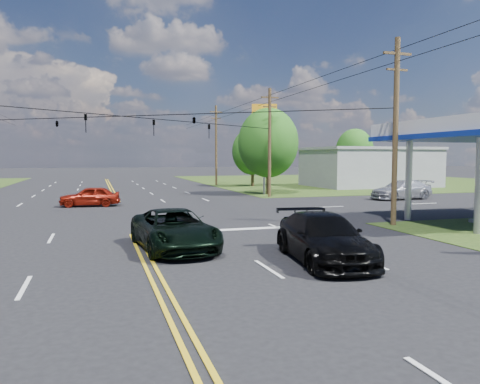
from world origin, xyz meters
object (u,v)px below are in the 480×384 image
object	(u,v)px
retail_ne	(369,168)
tree_right_a	(268,143)
pole_right_far	(216,144)
suv_black	(324,238)
tree_far_r	(355,150)
pickup_dkgreen	(174,230)
pole_ne	(270,141)
pole_se	(395,129)
tree_right_b	(253,151)

from	to	relation	value
retail_ne	tree_right_a	world-z (taller)	tree_right_a
pole_right_far	tree_right_a	xyz separation A→B (m)	(1.00, -16.00, -0.30)
pole_right_far	tree_right_a	world-z (taller)	pole_right_far
retail_ne	tree_right_a	bearing A→B (deg)	-153.43
suv_black	tree_far_r	bearing A→B (deg)	65.19
pickup_dkgreen	suv_black	distance (m)	5.67
pickup_dkgreen	suv_black	size ratio (longest dim) A/B	1.00
pole_ne	pole_right_far	bearing A→B (deg)	90.00
retail_ne	pole_ne	bearing A→B (deg)	-147.09
pickup_dkgreen	pole_right_far	bearing A→B (deg)	68.63
suv_black	pole_se	bearing A→B (deg)	48.47
pole_se	tree_far_r	distance (m)	44.30
retail_ne	tree_far_r	world-z (taller)	tree_far_r
tree_far_r	suv_black	bearing A→B (deg)	-121.92
suv_black	pickup_dkgreen	bearing A→B (deg)	149.60
retail_ne	tree_right_b	bearing A→B (deg)	163.50
pole_right_far	suv_black	world-z (taller)	pole_right_far
tree_right_a	pole_ne	bearing A→B (deg)	-108.43
tree_right_a	tree_right_b	world-z (taller)	tree_right_a
retail_ne	tree_right_b	size ratio (longest dim) A/B	1.98
pole_ne	pickup_dkgreen	bearing A→B (deg)	-119.36
pole_right_far	tree_right_a	size ratio (longest dim) A/B	1.22
tree_right_a	tree_right_b	bearing A→B (deg)	78.23
pole_ne	pole_se	bearing A→B (deg)	-90.00
pole_se	retail_ne	bearing A→B (deg)	59.62
tree_right_b	suv_black	size ratio (longest dim) A/B	1.29
pickup_dkgreen	retail_ne	bearing A→B (deg)	43.07
retail_ne	pole_ne	size ratio (longest dim) A/B	1.47
pole_right_far	tree_right_b	world-z (taller)	pole_right_far
tree_right_b	suv_black	distance (m)	41.03
tree_right_b	pole_ne	bearing A→B (deg)	-103.13
tree_far_r	suv_black	world-z (taller)	tree_far_r
tree_right_a	suv_black	distance (m)	28.95
tree_far_r	tree_right_b	bearing A→B (deg)	-161.08
pickup_dkgreen	suv_black	xyz separation A→B (m)	(4.50, -3.45, 0.03)
pole_ne	tree_right_b	size ratio (longest dim) A/B	1.34
retail_ne	tree_far_r	bearing A→B (deg)	68.20
pole_right_far	retail_ne	bearing A→B (deg)	-25.20
pole_se	tree_right_b	distance (m)	33.19
tree_right_a	tree_far_r	xyz separation A→B (m)	(20.00, 18.00, -0.33)
pole_ne	pole_right_far	distance (m)	19.00
pole_ne	tree_right_b	xyz separation A→B (m)	(3.50, 15.00, -0.70)
tree_right_b	suv_black	bearing A→B (deg)	-105.32
tree_far_r	retail_ne	bearing A→B (deg)	-111.80
pole_ne	suv_black	size ratio (longest dim) A/B	1.72
tree_right_a	suv_black	size ratio (longest dim) A/B	1.48
pole_ne	tree_right_a	bearing A→B (deg)	71.57
retail_ne	tree_right_a	size ratio (longest dim) A/B	1.71
pole_ne	pickup_dkgreen	distance (m)	24.43
tree_right_a	retail_ne	bearing A→B (deg)	26.57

